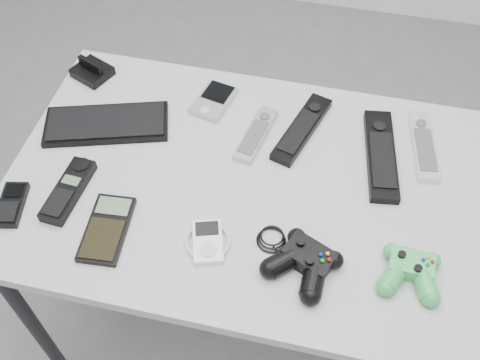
% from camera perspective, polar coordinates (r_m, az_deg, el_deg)
% --- Properties ---
extents(floor, '(3.50, 3.50, 0.00)m').
position_cam_1_polar(floor, '(1.84, 0.97, -14.54)').
color(floor, slate).
rests_on(floor, ground).
extents(desk, '(1.06, 0.68, 0.71)m').
position_cam_1_polar(desk, '(1.29, 0.76, -1.91)').
color(desk, '#ADADAF').
rests_on(desk, floor).
extents(pda_keyboard, '(0.31, 0.20, 0.02)m').
position_cam_1_polar(pda_keyboard, '(1.38, -13.41, 5.61)').
color(pda_keyboard, black).
rests_on(pda_keyboard, desk).
extents(dock_bracket, '(0.11, 0.11, 0.05)m').
position_cam_1_polar(dock_bracket, '(1.51, -14.87, 10.93)').
color(dock_bracket, black).
rests_on(dock_bracket, desk).
extents(pda, '(0.10, 0.14, 0.02)m').
position_cam_1_polar(pda, '(1.40, -2.70, 8.11)').
color(pda, '#ACACB3').
rests_on(pda, desk).
extents(remote_silver_a, '(0.08, 0.18, 0.02)m').
position_cam_1_polar(remote_silver_a, '(1.32, 1.65, 4.73)').
color(remote_silver_a, '#ACACB3').
rests_on(remote_silver_a, desk).
extents(remote_black_a, '(0.12, 0.24, 0.02)m').
position_cam_1_polar(remote_black_a, '(1.33, 6.32, 5.25)').
color(remote_black_a, black).
rests_on(remote_black_a, desk).
extents(remote_black_b, '(0.10, 0.27, 0.02)m').
position_cam_1_polar(remote_black_b, '(1.31, 14.13, 2.55)').
color(remote_black_b, black).
rests_on(remote_black_b, desk).
extents(remote_silver_b, '(0.08, 0.21, 0.02)m').
position_cam_1_polar(remote_silver_b, '(1.36, 18.16, 3.38)').
color(remote_silver_b, silver).
rests_on(remote_silver_b, desk).
extents(mobile_phone, '(0.07, 0.12, 0.02)m').
position_cam_1_polar(mobile_phone, '(1.28, -22.22, -2.29)').
color(mobile_phone, black).
rests_on(mobile_phone, desk).
extents(cordless_handset, '(0.06, 0.17, 0.03)m').
position_cam_1_polar(cordless_handset, '(1.26, -17.05, -0.99)').
color(cordless_handset, black).
rests_on(cordless_handset, desk).
extents(calculator, '(0.10, 0.17, 0.02)m').
position_cam_1_polar(calculator, '(1.19, -13.38, -4.83)').
color(calculator, black).
rests_on(calculator, desk).
extents(mp3_player, '(0.12, 0.12, 0.02)m').
position_cam_1_polar(mp3_player, '(1.14, -3.30, -6.25)').
color(mp3_player, white).
rests_on(mp3_player, desk).
extents(controller_black, '(0.27, 0.22, 0.05)m').
position_cam_1_polar(controller_black, '(1.11, 6.61, -8.18)').
color(controller_black, black).
rests_on(controller_black, desk).
extents(controller_green, '(0.13, 0.13, 0.04)m').
position_cam_1_polar(controller_green, '(1.14, 16.95, -8.72)').
color(controller_green, green).
rests_on(controller_green, desk).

